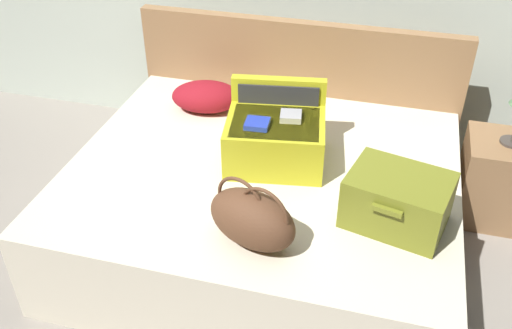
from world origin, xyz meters
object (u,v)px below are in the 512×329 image
(duffel_bag, at_px, (252,218))
(pillow_near_headboard, at_px, (206,97))
(hard_case_medium, at_px, (397,200))
(bed, at_px, (262,205))
(nightstand, at_px, (500,180))
(hard_case_large, at_px, (275,136))

(duffel_bag, xyz_separation_m, pillow_near_headboard, (-0.58, 1.05, -0.04))
(duffel_bag, distance_m, pillow_near_headboard, 1.20)
(hard_case_medium, xyz_separation_m, duffel_bag, (-0.59, -0.30, 0.01))
(bed, relative_size, nightstand, 3.88)
(bed, height_order, pillow_near_headboard, pillow_near_headboard)
(pillow_near_headboard, distance_m, nightstand, 1.80)
(bed, distance_m, nightstand, 1.41)
(pillow_near_headboard, bearing_deg, nightstand, 3.21)
(hard_case_large, distance_m, nightstand, 1.39)
(hard_case_medium, xyz_separation_m, nightstand, (0.59, 0.85, -0.39))
(duffel_bag, height_order, nightstand, duffel_bag)
(pillow_near_headboard, bearing_deg, bed, -45.84)
(hard_case_large, bearing_deg, bed, -128.31)
(bed, height_order, hard_case_large, hard_case_large)
(duffel_bag, distance_m, nightstand, 1.70)
(hard_case_medium, distance_m, nightstand, 1.11)
(bed, distance_m, duffel_bag, 0.69)
(hard_case_medium, bearing_deg, bed, 172.66)
(hard_case_large, relative_size, hard_case_medium, 1.12)
(bed, bearing_deg, nightstand, 24.77)
(bed, relative_size, hard_case_large, 3.55)
(bed, bearing_deg, hard_case_large, 60.83)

